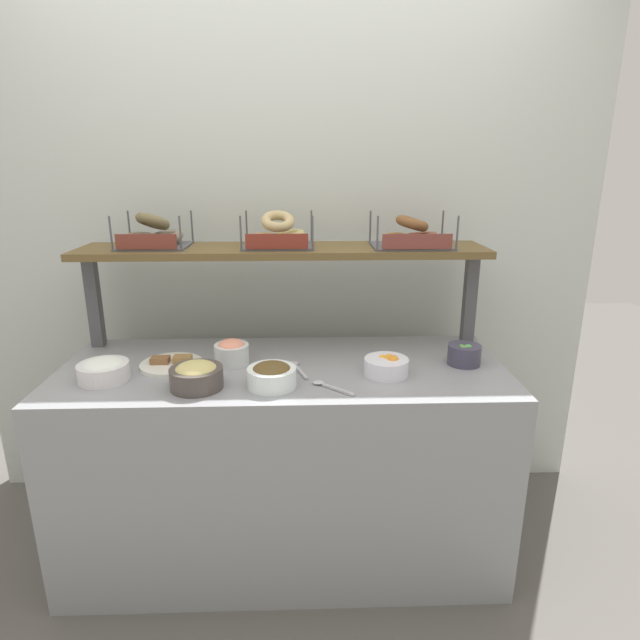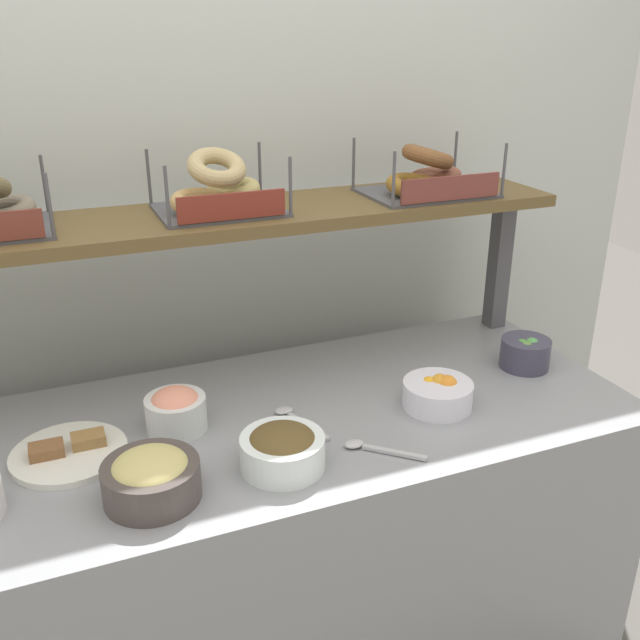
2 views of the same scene
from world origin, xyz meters
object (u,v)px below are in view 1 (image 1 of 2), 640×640
(bowl_veggie_mix, at_px, (464,354))
(bagel_basket_cinnamon_raisin, at_px, (411,236))
(bagel_basket_poppy, at_px, (153,235))
(serving_spoon_by_edge, at_px, (297,367))
(serving_plate_white, at_px, (171,364))
(bowl_lox_spread, at_px, (232,352))
(bowl_cream_cheese, at_px, (103,370))
(bowl_hummus, at_px, (196,375))
(serving_spoon_near_plate, at_px, (327,386))
(bowl_fruit_salad, at_px, (387,365))
(bagel_basket_sesame, at_px, (278,235))
(bowl_chocolate_spread, at_px, (272,375))

(bowl_veggie_mix, relative_size, bagel_basket_cinnamon_raisin, 0.40)
(bagel_basket_poppy, bearing_deg, serving_spoon_by_edge, -27.53)
(serving_plate_white, distance_m, bagel_basket_cinnamon_raisin, 1.11)
(bowl_lox_spread, relative_size, bagel_basket_poppy, 0.47)
(serving_plate_white, bearing_deg, bowl_cream_cheese, -148.94)
(bowl_hummus, relative_size, bagel_basket_poppy, 0.65)
(bowl_cream_cheese, height_order, bagel_basket_poppy, bagel_basket_poppy)
(bagel_basket_poppy, bearing_deg, bowl_hummus, -63.34)
(bowl_cream_cheese, relative_size, serving_spoon_near_plate, 1.27)
(bowl_fruit_salad, bearing_deg, serving_spoon_near_plate, -153.80)
(bowl_fruit_salad, height_order, bagel_basket_sesame, bagel_basket_sesame)
(bowl_chocolate_spread, xyz_separation_m, serving_spoon_by_edge, (0.09, 0.17, -0.04))
(bagel_basket_sesame, bearing_deg, serving_spoon_by_edge, -75.67)
(bowl_cream_cheese, distance_m, bagel_basket_poppy, 0.60)
(bowl_fruit_salad, distance_m, bowl_lox_spread, 0.62)
(bowl_cream_cheese, relative_size, bowl_hummus, 0.98)
(bowl_lox_spread, bearing_deg, serving_spoon_by_edge, -14.01)
(bagel_basket_sesame, bearing_deg, bowl_cream_cheese, -148.51)
(bowl_chocolate_spread, xyz_separation_m, bowl_cream_cheese, (-0.62, 0.08, -0.00))
(bowl_chocolate_spread, xyz_separation_m, serving_spoon_near_plate, (0.20, -0.02, -0.04))
(serving_plate_white, xyz_separation_m, serving_spoon_near_plate, (0.60, -0.22, -0.00))
(bowl_veggie_mix, distance_m, bagel_basket_sesame, 0.90)
(bagel_basket_sesame, bearing_deg, bowl_lox_spread, -127.88)
(bagel_basket_poppy, bearing_deg, bagel_basket_cinnamon_raisin, -1.79)
(bowl_lox_spread, bearing_deg, bowl_chocolate_spread, -53.40)
(bowl_fruit_salad, bearing_deg, bowl_chocolate_spread, -167.02)
(serving_spoon_by_edge, bearing_deg, bowl_veggie_mix, 2.35)
(bowl_cream_cheese, xyz_separation_m, serving_spoon_near_plate, (0.82, -0.09, -0.03))
(bowl_cream_cheese, height_order, serving_plate_white, bowl_cream_cheese)
(serving_spoon_by_edge, bearing_deg, serving_spoon_near_plate, -58.90)
(bowl_fruit_salad, bearing_deg, bowl_lox_spread, 167.58)
(serving_spoon_near_plate, xyz_separation_m, bagel_basket_sesame, (-0.19, 0.48, 0.47))
(bowl_cream_cheese, xyz_separation_m, bowl_hummus, (0.36, -0.08, 0.01))
(serving_plate_white, height_order, bagel_basket_poppy, bagel_basket_poppy)
(serving_spoon_by_edge, height_order, bagel_basket_cinnamon_raisin, bagel_basket_cinnamon_raisin)
(bowl_fruit_salad, bearing_deg, bagel_basket_cinnamon_raisin, 67.98)
(bowl_hummus, height_order, bowl_fruit_salad, bowl_hummus)
(serving_plate_white, bearing_deg, bowl_veggie_mix, -0.69)
(bagel_basket_sesame, bearing_deg, bowl_fruit_salad, -41.28)
(bowl_hummus, relative_size, serving_spoon_near_plate, 1.30)
(bowl_hummus, relative_size, bagel_basket_cinnamon_raisin, 0.57)
(bowl_chocolate_spread, relative_size, bowl_cream_cheese, 0.95)
(serving_plate_white, bearing_deg, bowl_chocolate_spread, -27.05)
(serving_spoon_near_plate, bearing_deg, bowl_chocolate_spread, 175.57)
(bagel_basket_cinnamon_raisin, bearing_deg, serving_spoon_by_edge, -150.12)
(bowl_hummus, height_order, bagel_basket_sesame, bagel_basket_sesame)
(bowl_chocolate_spread, height_order, bagel_basket_cinnamon_raisin, bagel_basket_cinnamon_raisin)
(bowl_cream_cheese, height_order, serving_spoon_near_plate, bowl_cream_cheese)
(serving_spoon_near_plate, bearing_deg, bowl_cream_cheese, 173.50)
(bowl_chocolate_spread, xyz_separation_m, bagel_basket_cinnamon_raisin, (0.57, 0.44, 0.43))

